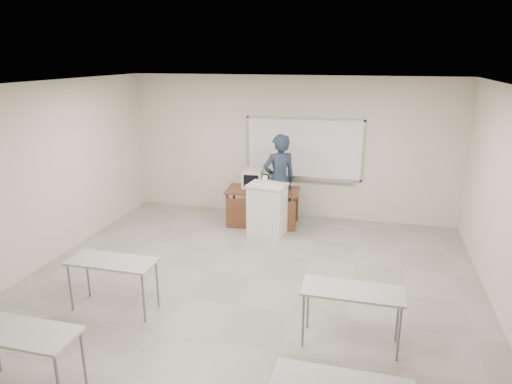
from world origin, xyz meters
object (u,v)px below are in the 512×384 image
(presenter, at_px, (279,180))
(crt_monitor, at_px, (253,178))
(keyboard, at_px, (276,183))
(mouse, at_px, (270,192))
(laptop, at_px, (260,184))
(podium, at_px, (267,209))
(whiteboard, at_px, (304,149))
(instructor_desk, at_px, (262,200))

(presenter, bearing_deg, crt_monitor, -42.27)
(keyboard, xyz_separation_m, presenter, (-0.03, 0.47, -0.08))
(mouse, relative_size, presenter, 0.05)
(laptop, relative_size, keyboard, 0.68)
(podium, relative_size, presenter, 0.53)
(whiteboard, bearing_deg, podium, -112.18)
(whiteboard, relative_size, laptop, 7.40)
(keyboard, bearing_deg, crt_monitor, 155.76)
(whiteboard, xyz_separation_m, podium, (-0.50, -1.23, -0.97))
(podium, bearing_deg, presenter, 85.44)
(podium, distance_m, crt_monitor, 0.89)
(podium, height_order, mouse, podium)
(instructor_desk, xyz_separation_m, presenter, (0.33, 0.15, 0.40))
(instructor_desk, height_order, presenter, presenter)
(instructor_desk, xyz_separation_m, mouse, (0.20, -0.09, 0.22))
(whiteboard, height_order, crt_monitor, whiteboard)
(crt_monitor, relative_size, mouse, 4.51)
(instructor_desk, xyz_separation_m, podium, (0.21, -0.40, -0.04))
(instructor_desk, distance_m, mouse, 0.31)
(laptop, distance_m, keyboard, 0.78)
(instructor_desk, height_order, podium, podium)
(instructor_desk, relative_size, presenter, 0.78)
(podium, xyz_separation_m, presenter, (0.12, 0.55, 0.44))
(whiteboard, distance_m, presenter, 0.94)
(whiteboard, relative_size, crt_monitor, 5.52)
(instructor_desk, height_order, mouse, mouse)
(instructor_desk, relative_size, crt_monitor, 3.30)
(whiteboard, xyz_separation_m, laptop, (-0.81, -0.56, -0.67))
(whiteboard, xyz_separation_m, mouse, (-0.51, -0.92, -0.71))
(crt_monitor, bearing_deg, presenter, -12.54)
(podium, distance_m, presenter, 0.72)
(presenter, bearing_deg, laptop, -49.00)
(whiteboard, distance_m, mouse, 1.27)
(mouse, bearing_deg, whiteboard, 41.02)
(crt_monitor, xyz_separation_m, mouse, (0.45, -0.33, -0.16))
(whiteboard, distance_m, podium, 1.64)
(podium, xyz_separation_m, keyboard, (0.15, 0.08, 0.52))
(mouse, bearing_deg, presenter, 42.48)
(crt_monitor, height_order, presenter, presenter)
(whiteboard, xyz_separation_m, keyboard, (-0.35, -1.15, -0.45))
(podium, distance_m, mouse, 0.40)
(instructor_desk, height_order, laptop, laptop)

